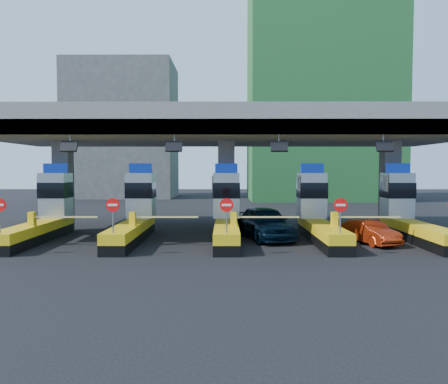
{
  "coord_description": "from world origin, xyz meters",
  "views": [
    {
      "loc": [
        -0.05,
        -23.69,
        3.82
      ],
      "look_at": [
        -0.13,
        0.0,
        2.58
      ],
      "focal_mm": 35.0,
      "sensor_mm": 36.0,
      "label": 1
    }
  ],
  "objects": [
    {
      "name": "red_car",
      "position": [
        7.36,
        -1.45,
        0.6
      ],
      "size": [
        2.31,
        3.88,
        1.21
      ],
      "primitive_type": "imported",
      "rotation": [
        0.0,
        0.0,
        0.3
      ],
      "color": "maroon",
      "rests_on": "ground"
    },
    {
      "name": "bg_building_concrete",
      "position": [
        -14.0,
        36.0,
        9.0
      ],
      "size": [
        14.0,
        10.0,
        18.0
      ],
      "primitive_type": "cube",
      "color": "#4C4C49",
      "rests_on": "ground"
    },
    {
      "name": "toll_canopy",
      "position": [
        0.0,
        2.87,
        6.13
      ],
      "size": [
        28.0,
        12.09,
        7.0
      ],
      "color": "slate",
      "rests_on": "ground"
    },
    {
      "name": "bg_building_scaffold",
      "position": [
        12.0,
        32.0,
        14.0
      ],
      "size": [
        18.0,
        12.0,
        28.0
      ],
      "primitive_type": "cube",
      "color": "#1E5926",
      "rests_on": "ground"
    },
    {
      "name": "toll_lane_center",
      "position": [
        0.0,
        0.28,
        1.4
      ],
      "size": [
        4.43,
        8.0,
        4.16
      ],
      "color": "black",
      "rests_on": "ground"
    },
    {
      "name": "toll_lane_left",
      "position": [
        -5.0,
        0.28,
        1.4
      ],
      "size": [
        4.43,
        8.0,
        4.16
      ],
      "color": "black",
      "rests_on": "ground"
    },
    {
      "name": "toll_lane_right",
      "position": [
        5.0,
        0.28,
        1.4
      ],
      "size": [
        4.43,
        8.0,
        4.16
      ],
      "color": "black",
      "rests_on": "ground"
    },
    {
      "name": "ground",
      "position": [
        0.0,
        0.0,
        0.0
      ],
      "size": [
        120.0,
        120.0,
        0.0
      ],
      "primitive_type": "plane",
      "color": "black",
      "rests_on": "ground"
    },
    {
      "name": "van",
      "position": [
        2.12,
        0.05,
        0.89
      ],
      "size": [
        3.38,
        5.6,
        1.78
      ],
      "primitive_type": "imported",
      "rotation": [
        0.0,
        0.0,
        0.26
      ],
      "color": "black",
      "rests_on": "ground"
    },
    {
      "name": "toll_lane_far_left",
      "position": [
        -10.0,
        0.28,
        1.4
      ],
      "size": [
        4.43,
        8.0,
        4.16
      ],
      "color": "black",
      "rests_on": "ground"
    },
    {
      "name": "toll_lane_far_right",
      "position": [
        10.0,
        0.28,
        1.4
      ],
      "size": [
        4.43,
        8.0,
        4.16
      ],
      "color": "black",
      "rests_on": "ground"
    }
  ]
}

